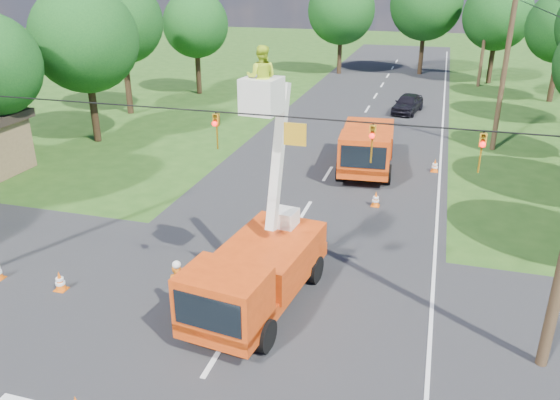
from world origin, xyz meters
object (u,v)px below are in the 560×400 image
(distant_car, at_px, (408,103))
(traffic_cone_1, at_px, (319,238))
(pole_right_mid, at_px, (506,62))
(tree_far_c, at_px, (498,16))
(tree_far_b, at_px, (426,4))
(traffic_cone_3, at_px, (60,281))
(tree_left_d, at_px, (84,39))
(pole_right_far, at_px, (486,28))
(traffic_cone_2, at_px, (376,199))
(ground_worker, at_px, (178,289))
(tree_left_e, at_px, (121,22))
(bucket_truck, at_px, (257,260))
(tree_far_a, at_px, (341,10))
(tree_left_f, at_px, (196,25))
(second_truck, at_px, (367,147))
(traffic_cone_6, at_px, (435,166))

(distant_car, bearing_deg, traffic_cone_1, -83.75)
(traffic_cone_1, xyz_separation_m, pole_right_mid, (7.22, 15.01, 4.75))
(pole_right_mid, height_order, tree_far_c, pole_right_mid)
(tree_far_b, bearing_deg, traffic_cone_3, -101.47)
(tree_left_d, bearing_deg, pole_right_far, 46.77)
(traffic_cone_2, distance_m, tree_far_c, 33.67)
(ground_worker, bearing_deg, tree_left_e, 95.65)
(bucket_truck, height_order, tree_far_a, tree_far_a)
(bucket_truck, height_order, tree_far_b, tree_far_b)
(pole_right_far, relative_size, tree_left_f, 1.19)
(ground_worker, distance_m, traffic_cone_1, 6.31)
(tree_left_e, distance_m, tree_left_f, 8.29)
(ground_worker, relative_size, tree_far_a, 0.17)
(ground_worker, bearing_deg, pole_right_far, 47.62)
(second_truck, relative_size, ground_worker, 4.23)
(traffic_cone_3, bearing_deg, tree_left_d, 119.61)
(pole_right_mid, xyz_separation_m, pole_right_far, (0.00, 20.00, 0.00))
(traffic_cone_6, bearing_deg, second_truck, -168.15)
(traffic_cone_3, height_order, tree_left_d, tree_left_d)
(pole_right_mid, bearing_deg, tree_left_f, 156.77)
(traffic_cone_3, distance_m, tree_far_a, 43.86)
(distant_car, distance_m, tree_far_c, 16.47)
(traffic_cone_3, bearing_deg, traffic_cone_1, 35.97)
(traffic_cone_3, height_order, tree_left_e, tree_left_e)
(pole_right_mid, height_order, tree_left_f, pole_right_mid)
(traffic_cone_2, relative_size, tree_left_f, 0.08)
(pole_right_mid, distance_m, tree_far_b, 25.65)
(ground_worker, bearing_deg, tree_left_f, 85.02)
(traffic_cone_1, bearing_deg, tree_left_e, 136.75)
(ground_worker, xyz_separation_m, tree_far_b, (4.92, 45.42, 6.00))
(second_truck, bearing_deg, traffic_cone_2, -81.15)
(tree_far_a, bearing_deg, traffic_cone_2, -76.75)
(tree_left_d, height_order, tree_far_c, tree_left_d)
(ground_worker, relative_size, tree_left_f, 0.19)
(traffic_cone_1, xyz_separation_m, tree_left_e, (-18.08, 17.01, 6.13))
(traffic_cone_1, bearing_deg, distant_car, 85.76)
(distant_car, relative_size, pole_right_mid, 0.41)
(traffic_cone_2, relative_size, tree_far_b, 0.07)
(ground_worker, relative_size, traffic_cone_3, 2.29)
(pole_right_far, xyz_separation_m, tree_left_f, (-23.30, -10.00, 0.58))
(traffic_cone_3, xyz_separation_m, tree_far_b, (9.22, 45.45, 6.45))
(traffic_cone_2, distance_m, traffic_cone_3, 13.48)
(tree_left_d, distance_m, tree_far_a, 29.73)
(second_truck, distance_m, distant_car, 13.74)
(traffic_cone_6, bearing_deg, pole_right_mid, 57.83)
(ground_worker, xyz_separation_m, traffic_cone_3, (-4.30, -0.03, -0.45))
(distant_car, bearing_deg, traffic_cone_6, -69.28)
(traffic_cone_6, bearing_deg, traffic_cone_1, -112.07)
(traffic_cone_2, bearing_deg, tree_far_b, 89.83)
(traffic_cone_2, height_order, traffic_cone_3, same)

